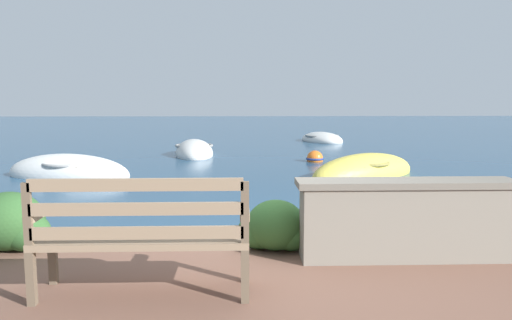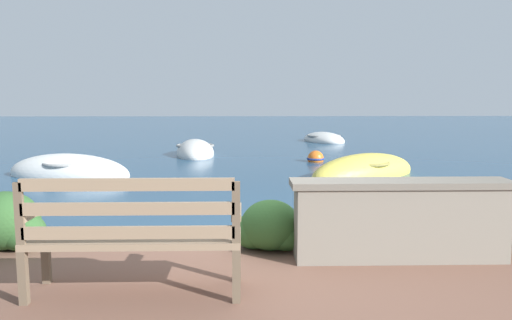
% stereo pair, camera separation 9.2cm
% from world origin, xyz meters
% --- Properties ---
extents(ground_plane, '(80.00, 80.00, 0.00)m').
position_xyz_m(ground_plane, '(0.00, 0.00, 0.00)').
color(ground_plane, navy).
extents(park_bench, '(1.61, 0.48, 0.93)m').
position_xyz_m(park_bench, '(-1.10, -1.50, 0.71)').
color(park_bench, brown).
rests_on(park_bench, patio_terrace).
extents(stone_wall, '(2.02, 0.39, 0.74)m').
position_xyz_m(stone_wall, '(1.16, -0.71, 0.60)').
color(stone_wall, gray).
rests_on(stone_wall, patio_terrace).
extents(hedge_clump_far_left, '(0.85, 0.61, 0.58)m').
position_xyz_m(hedge_clump_far_left, '(-2.64, -0.29, 0.47)').
color(hedge_clump_far_left, '#2D5628').
rests_on(hedge_clump_far_left, patio_terrace).
extents(hedge_clump_left, '(0.73, 0.53, 0.50)m').
position_xyz_m(hedge_clump_left, '(-0.02, -0.38, 0.44)').
color(hedge_clump_left, '#38662D').
rests_on(hedge_clump_left, patio_terrace).
extents(rowboat_nearest, '(3.04, 2.62, 0.88)m').
position_xyz_m(rowboat_nearest, '(2.33, 5.45, 0.07)').
color(rowboat_nearest, '#DBC64C').
rests_on(rowboat_nearest, ground_plane).
extents(rowboat_mid, '(3.04, 1.80, 0.88)m').
position_xyz_m(rowboat_mid, '(-4.06, 5.60, 0.07)').
color(rowboat_mid, silver).
rests_on(rowboat_mid, ground_plane).
extents(rowboat_far, '(1.37, 2.53, 0.83)m').
position_xyz_m(rowboat_far, '(-1.70, 9.54, 0.07)').
color(rowboat_far, silver).
rests_on(rowboat_far, ground_plane).
extents(rowboat_outer, '(1.94, 2.67, 0.64)m').
position_xyz_m(rowboat_outer, '(2.85, 14.09, 0.06)').
color(rowboat_outer, silver).
rests_on(rowboat_outer, ground_plane).
extents(mooring_buoy, '(0.48, 0.48, 0.44)m').
position_xyz_m(mooring_buoy, '(1.65, 8.03, 0.08)').
color(mooring_buoy, orange).
rests_on(mooring_buoy, ground_plane).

